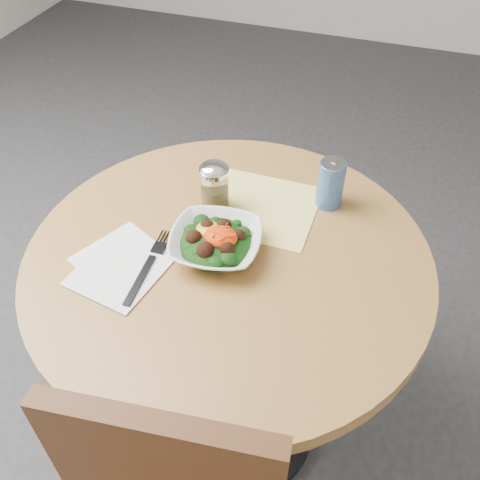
{
  "coord_description": "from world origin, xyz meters",
  "views": [
    {
      "loc": [
        0.29,
        -0.78,
        1.59
      ],
      "look_at": [
        0.03,
        -0.01,
        0.81
      ],
      "focal_mm": 40.0,
      "sensor_mm": 36.0,
      "label": 1
    }
  ],
  "objects": [
    {
      "name": "salad_bowl",
      "position": [
        -0.03,
        -0.0,
        0.78
      ],
      "size": [
        0.22,
        0.22,
        0.07
      ],
      "color": "white",
      "rests_on": "table"
    },
    {
      "name": "ground",
      "position": [
        0.0,
        0.0,
        0.0
      ],
      "size": [
        6.0,
        6.0,
        0.0
      ],
      "primitive_type": "plane",
      "color": "#2B2B2E",
      "rests_on": "ground"
    },
    {
      "name": "table",
      "position": [
        0.0,
        0.0,
        0.55
      ],
      "size": [
        0.9,
        0.9,
        0.75
      ],
      "color": "black",
      "rests_on": "ground"
    },
    {
      "name": "cloth_napkin",
      "position": [
        0.02,
        0.17,
        0.75
      ],
      "size": [
        0.27,
        0.24,
        0.0
      ],
      "primitive_type": "cube",
      "rotation": [
        0.0,
        0.0,
        -0.01
      ],
      "color": "yellow",
      "rests_on": "table"
    },
    {
      "name": "fork",
      "position": [
        -0.15,
        -0.09,
        0.76
      ],
      "size": [
        0.03,
        0.23,
        0.0
      ],
      "color": "black",
      "rests_on": "table"
    },
    {
      "name": "paper_napkins",
      "position": [
        -0.21,
        -0.11,
        0.75
      ],
      "size": [
        0.23,
        0.25,
        0.0
      ],
      "color": "white",
      "rests_on": "table"
    },
    {
      "name": "beverage_can",
      "position": [
        0.17,
        0.24,
        0.81
      ],
      "size": [
        0.06,
        0.06,
        0.12
      ],
      "color": "navy",
      "rests_on": "table"
    },
    {
      "name": "spice_shaker",
      "position": [
        -0.08,
        0.14,
        0.81
      ],
      "size": [
        0.07,
        0.07,
        0.13
      ],
      "color": "silver",
      "rests_on": "table"
    }
  ]
}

